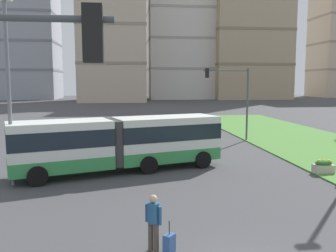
# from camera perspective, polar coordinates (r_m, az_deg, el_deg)

# --- Properties ---
(articulated_bus) EXTENTS (11.96, 6.01, 3.00)m
(articulated_bus) POSITION_cam_1_polar(r_m,az_deg,el_deg) (20.82, -7.46, -2.55)
(articulated_bus) COLOR silver
(articulated_bus) RESTS_ON ground
(car_white_van) EXTENTS (4.58, 2.43, 1.58)m
(car_white_van) POSITION_cam_1_polar(r_m,az_deg,el_deg) (32.38, -12.06, -0.89)
(car_white_van) COLOR silver
(car_white_van) RESTS_ON ground
(pedestrian_crossing) EXTENTS (0.47, 0.41, 1.74)m
(pedestrian_crossing) POSITION_cam_1_polar(r_m,az_deg,el_deg) (11.22, -2.28, -14.21)
(pedestrian_crossing) COLOR #4C4238
(pedestrian_crossing) RESTS_ON ground
(rolling_suitcase) EXTENTS (0.42, 0.43, 0.97)m
(rolling_suitcase) POSITION_cam_1_polar(r_m,az_deg,el_deg) (11.35, 0.20, -17.74)
(rolling_suitcase) COLOR #335693
(rolling_suitcase) RESTS_ON ground
(flower_planter_3) EXTENTS (1.10, 0.56, 0.74)m
(flower_planter_3) POSITION_cam_1_polar(r_m,az_deg,el_deg) (22.02, 22.97, -5.78)
(flower_planter_3) COLOR #B7AD9E
(flower_planter_3) RESTS_ON grass_median
(traffic_light_far_right) EXTENTS (3.92, 0.28, 6.17)m
(traffic_light_far_right) POSITION_cam_1_polar(r_m,az_deg,el_deg) (31.73, 10.10, 5.31)
(traffic_light_far_right) COLOR #474C51
(traffic_light_far_right) RESTS_ON ground
(streetlight_left) EXTENTS (0.70, 0.28, 9.00)m
(streetlight_left) POSITION_cam_1_polar(r_m,az_deg,el_deg) (19.22, -23.53, 6.01)
(streetlight_left) COLOR slate
(streetlight_left) RESTS_ON ground
(apartment_tower_west) EXTENTS (14.85, 16.86, 40.05)m
(apartment_tower_west) POSITION_cam_1_polar(r_m,az_deg,el_deg) (118.40, -20.44, 13.73)
(apartment_tower_west) COLOR #9EA3AD
(apartment_tower_west) RESTS_ON ground
(apartment_tower_westcentre) EXTENTS (16.82, 20.12, 45.77)m
(apartment_tower_westcentre) POSITION_cam_1_polar(r_m,az_deg,el_deg) (100.35, -8.72, 17.05)
(apartment_tower_westcentre) COLOR #C6B299
(apartment_tower_westcentre) RESTS_ON ground
(apartment_tower_centre) EXTENTS (20.12, 19.08, 42.12)m
(apartment_tower_centre) POSITION_cam_1_polar(r_m,az_deg,el_deg) (114.10, 2.07, 14.95)
(apartment_tower_centre) COLOR silver
(apartment_tower_centre) RESTS_ON ground
(apartment_tower_eastcentre) EXTENTS (21.96, 15.28, 47.83)m
(apartment_tower_eastcentre) POSITION_cam_1_polar(r_m,az_deg,el_deg) (113.75, 12.58, 16.28)
(apartment_tower_eastcentre) COLOR tan
(apartment_tower_eastcentre) RESTS_ON ground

